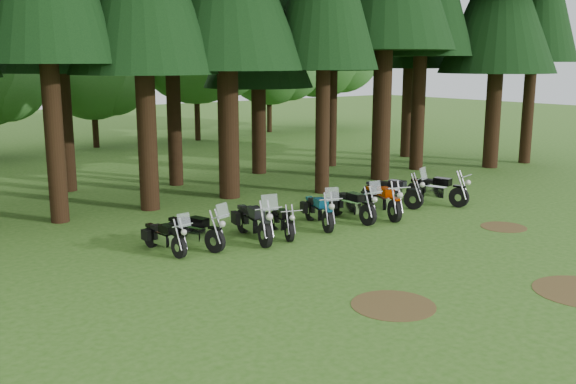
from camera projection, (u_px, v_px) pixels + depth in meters
name	position (u px, v px, depth m)	size (l,w,h in m)	color
ground	(418.00, 257.00, 16.88)	(120.00, 120.00, 0.00)	#2D5D17
decid_4	(98.00, 73.00, 37.53)	(5.93, 5.76, 7.41)	black
decid_5	(202.00, 42.00, 40.64)	(8.45, 8.21, 10.56)	black
decid_6	(274.00, 59.00, 45.73)	(7.06, 6.86, 8.82)	black
decid_7	(325.00, 45.00, 48.10)	(8.44, 8.20, 10.55)	black
dirt_patch_0	(393.00, 305.00, 13.54)	(1.80, 1.80, 0.01)	#4C3D1E
dirt_patch_1	(504.00, 227.00, 19.92)	(1.40, 1.40, 0.01)	#4C3D1E
motorcycle_0	(165.00, 238.00, 17.18)	(0.49, 1.99, 1.25)	black
motorcycle_1	(195.00, 232.00, 17.62)	(0.91, 2.19, 1.39)	black
motorcycle_2	(254.00, 222.00, 18.41)	(0.81, 2.48, 1.56)	black
motorcycle_3	(282.00, 222.00, 18.91)	(0.76, 1.90, 0.80)	black
motorcycle_4	(319.00, 211.00, 19.93)	(1.01, 2.25, 1.44)	black
motorcycle_5	(352.00, 206.00, 20.67)	(0.44, 2.33, 1.47)	black
motorcycle_6	(382.00, 201.00, 21.26)	(0.89, 2.37, 0.99)	black
motorcycle_7	(393.00, 192.00, 22.70)	(1.04, 2.35, 1.50)	black
motorcycle_8	(437.00, 190.00, 23.07)	(0.73, 2.37, 0.98)	black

